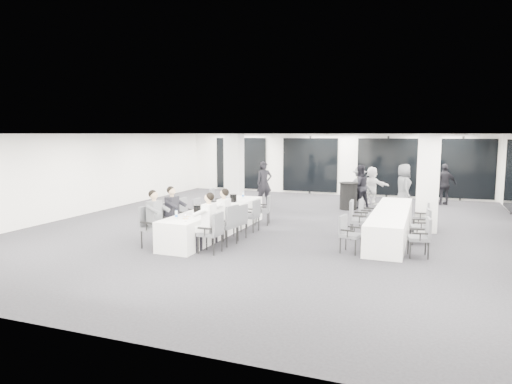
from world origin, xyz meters
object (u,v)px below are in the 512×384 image
(chair_main_right_far, at_px, (265,208))
(chair_side_left_far, at_px, (365,212))
(chair_side_left_near, at_px, (348,231))
(chair_side_left_mid, at_px, (357,217))
(chair_side_right_far, at_px, (424,215))
(chair_main_left_second, at_px, (169,219))
(standing_guest_b, at_px, (360,184))
(standing_guest_d, at_px, (445,182))
(standing_guest_f, at_px, (372,183))
(chair_main_right_fourth, at_px, (252,213))
(chair_side_right_near, at_px, (422,235))
(standing_guest_a, at_px, (264,180))
(chair_main_left_fourth, at_px, (200,211))
(chair_main_left_near, at_px, (151,224))
(chair_main_left_far, at_px, (216,203))
(banquet_table_side, at_px, (391,224))
(cocktail_table, at_px, (348,196))
(chair_main_right_mid, at_px, (238,220))
(standing_guest_c, at_px, (360,184))
(ice_bucket_near, at_px, (197,209))
(banquet_table_main, at_px, (217,221))
(standing_guest_g, at_px, (232,175))
(ice_bucket_far, at_px, (233,198))
(chair_main_left_mid, at_px, (185,214))
(chair_main_right_near, at_px, (213,230))
(chair_main_right_second, at_px, (228,222))
(chair_side_right_mid, at_px, (423,224))
(standing_guest_e, at_px, (404,185))

(chair_main_right_far, bearing_deg, chair_side_left_far, -90.29)
(chair_side_left_near, relative_size, chair_side_left_mid, 0.86)
(chair_main_right_far, xyz_separation_m, chair_side_right_far, (4.61, 0.66, -0.02))
(chair_main_left_second, xyz_separation_m, standing_guest_b, (3.94, 7.10, 0.37))
(standing_guest_b, height_order, standing_guest_d, standing_guest_b)
(standing_guest_f, bearing_deg, chair_main_right_fourth, 99.90)
(chair_main_left_second, distance_m, chair_side_right_near, 6.31)
(standing_guest_b, bearing_deg, standing_guest_a, -28.39)
(chair_side_left_mid, bearing_deg, chair_main_left_fourth, -90.71)
(chair_main_left_near, bearing_deg, standing_guest_d, 152.86)
(chair_main_left_far, relative_size, chair_main_right_far, 1.14)
(banquet_table_side, height_order, cocktail_table, cocktail_table)
(chair_main_right_mid, xyz_separation_m, standing_guest_b, (2.27, 6.33, 0.40))
(standing_guest_c, bearing_deg, ice_bucket_near, 76.82)
(chair_main_right_far, bearing_deg, chair_main_right_mid, 167.68)
(banquet_table_main, xyz_separation_m, standing_guest_f, (3.43, 7.13, 0.47))
(chair_main_right_fourth, xyz_separation_m, chair_side_left_far, (2.96, 1.68, -0.03))
(standing_guest_g, relative_size, ice_bucket_far, 8.64)
(banquet_table_main, height_order, ice_bucket_far, ice_bucket_far)
(chair_main_right_mid, distance_m, standing_guest_d, 9.88)
(chair_main_left_mid, bearing_deg, chair_main_left_second, 9.56)
(chair_main_left_second, distance_m, chair_side_right_far, 7.20)
(banquet_table_main, xyz_separation_m, chair_main_left_near, (-0.84, -1.98, 0.21))
(chair_main_right_near, bearing_deg, standing_guest_g, 22.83)
(chair_main_right_far, xyz_separation_m, standing_guest_g, (-3.19, 4.73, 0.51))
(chair_side_left_far, relative_size, standing_guest_f, 0.51)
(chair_main_left_near, distance_m, chair_side_left_mid, 5.37)
(chair_main_left_mid, bearing_deg, chair_main_right_second, 73.70)
(banquet_table_main, height_order, chair_side_right_mid, chair_side_right_mid)
(chair_main_left_fourth, distance_m, chair_side_right_far, 6.51)
(chair_main_left_near, xyz_separation_m, standing_guest_c, (3.85, 8.62, 0.27))
(chair_main_left_second, height_order, chair_side_right_mid, chair_main_left_second)
(chair_main_right_fourth, xyz_separation_m, standing_guest_e, (3.86, 5.19, 0.45))
(chair_main_left_second, distance_m, chair_main_left_mid, 0.88)
(banquet_table_side, bearing_deg, standing_guest_d, 77.16)
(chair_side_right_near, xyz_separation_m, chair_side_right_far, (-0.00, 2.91, -0.02))
(chair_main_right_far, distance_m, standing_guest_a, 4.04)
(chair_side_left_near, distance_m, chair_side_left_mid, 1.52)
(chair_side_right_mid, distance_m, ice_bucket_far, 5.44)
(chair_main_left_mid, xyz_separation_m, chair_main_right_second, (1.67, -0.81, 0.01))
(chair_main_right_second, bearing_deg, standing_guest_f, -5.99)
(ice_bucket_near, bearing_deg, standing_guest_b, 66.04)
(standing_guest_d, xyz_separation_m, standing_guest_g, (-8.49, -1.51, 0.11))
(standing_guest_a, bearing_deg, banquet_table_side, -77.50)
(chair_main_left_mid, xyz_separation_m, ice_bucket_far, (0.86, 1.40, 0.30))
(chair_side_left_mid, bearing_deg, chair_side_right_far, 130.20)
(chair_side_left_mid, bearing_deg, chair_main_right_mid, -71.33)
(chair_side_left_near, xyz_separation_m, standing_guest_g, (-6.15, 7.16, 0.53))
(banquet_table_side, bearing_deg, standing_guest_e, 89.00)
(chair_side_right_far, bearing_deg, chair_main_left_fourth, 108.27)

